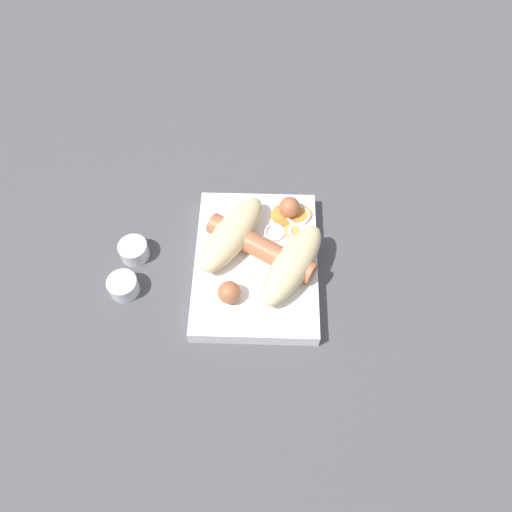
{
  "coord_description": "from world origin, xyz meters",
  "views": [
    {
      "loc": [
        0.38,
        0.01,
        0.66
      ],
      "look_at": [
        0.0,
        0.0,
        0.04
      ],
      "focal_mm": 35.0,
      "sensor_mm": 36.0,
      "label": 1
    }
  ],
  "objects_px": {
    "food_tray": "(256,264)",
    "condiment_cup_near": "(134,251)",
    "sausage": "(261,248)",
    "condiment_cup_far": "(124,286)",
    "bread_roll": "(262,249)"
  },
  "relations": [
    {
      "from": "food_tray",
      "to": "condiment_cup_near",
      "type": "height_order",
      "value": "same"
    },
    {
      "from": "sausage",
      "to": "condiment_cup_near",
      "type": "relative_size",
      "value": 4.11
    },
    {
      "from": "food_tray",
      "to": "condiment_cup_near",
      "type": "xyz_separation_m",
      "value": [
        -0.02,
        -0.19,
        -0.0
      ]
    },
    {
      "from": "food_tray",
      "to": "condiment_cup_far",
      "type": "xyz_separation_m",
      "value": [
        0.04,
        -0.19,
        -0.0
      ]
    },
    {
      "from": "bread_roll",
      "to": "condiment_cup_near",
      "type": "height_order",
      "value": "bread_roll"
    },
    {
      "from": "food_tray",
      "to": "bread_roll",
      "type": "xyz_separation_m",
      "value": [
        -0.0,
        0.01,
        0.04
      ]
    },
    {
      "from": "bread_roll",
      "to": "condiment_cup_near",
      "type": "distance_m",
      "value": 0.2
    },
    {
      "from": "food_tray",
      "to": "sausage",
      "type": "height_order",
      "value": "sausage"
    },
    {
      "from": "food_tray",
      "to": "condiment_cup_far",
      "type": "height_order",
      "value": "same"
    },
    {
      "from": "food_tray",
      "to": "sausage",
      "type": "bearing_deg",
      "value": 147.58
    },
    {
      "from": "condiment_cup_near",
      "to": "bread_roll",
      "type": "bearing_deg",
      "value": 86.0
    },
    {
      "from": "sausage",
      "to": "condiment_cup_near",
      "type": "xyz_separation_m",
      "value": [
        -0.01,
        -0.19,
        -0.03
      ]
    },
    {
      "from": "condiment_cup_near",
      "to": "condiment_cup_far",
      "type": "height_order",
      "value": "same"
    },
    {
      "from": "food_tray",
      "to": "sausage",
      "type": "xyz_separation_m",
      "value": [
        -0.01,
        0.01,
        0.03
      ]
    },
    {
      "from": "sausage",
      "to": "condiment_cup_far",
      "type": "xyz_separation_m",
      "value": [
        0.05,
        -0.2,
        -0.03
      ]
    }
  ]
}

